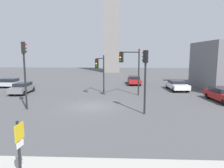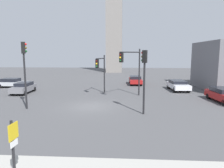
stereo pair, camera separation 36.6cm
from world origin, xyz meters
The scene contains 12 objects.
ground_plane centered at (0.00, 0.00, 0.00)m, with size 105.85×105.85×0.00m, color #4C4C4F.
direction_sign centered at (-0.90, -12.04, 1.60)m, with size 0.14×0.58×2.41m.
traffic_light_0 centered at (3.81, 4.05, 3.82)m, with size 2.35×3.25×5.44m.
traffic_light_1 centered at (4.67, -2.26, 3.61)m, with size 0.49×0.43×5.18m.
traffic_light_2 centered at (0.28, 5.71, 3.25)m, with size 0.87×2.68×4.72m.
traffic_light_3 centered at (-5.60, -1.25, 4.07)m, with size 0.49×0.41×5.91m.
car_0 centered at (-13.29, 10.20, 0.71)m, with size 4.20×1.89×1.34m.
car_1 centered at (10.29, 9.21, 0.73)m, with size 2.29×4.68×1.32m.
car_2 centered at (13.24, 2.60, 0.75)m, with size 2.35×4.65×1.42m.
car_3 centered at (4.84, 14.36, 0.72)m, with size 1.99×4.42×1.33m.
car_4 centered at (-9.44, 5.96, 0.72)m, with size 1.80×4.07×1.34m.
skyline_tower centered at (0.30, 36.40, 15.50)m, with size 4.10×4.10×31.00m, color gray.
Camera 1 is at (2.76, -19.03, 4.94)m, focal length 33.57 mm.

